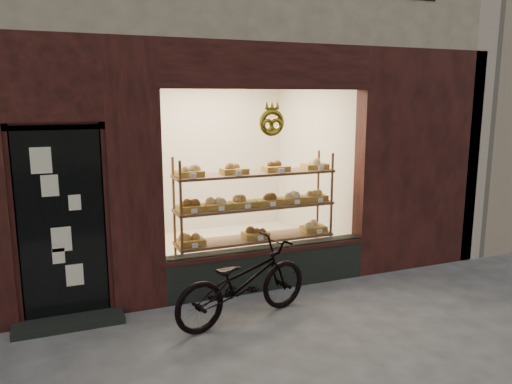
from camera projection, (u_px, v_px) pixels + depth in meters
name	position (u px, v px, depth m)	size (l,w,h in m)	color
ground	(316.00, 377.00, 4.45)	(90.00, 90.00, 0.00)	#4B4B4B
display_shelf	(255.00, 215.00, 6.77)	(2.20, 0.45, 1.70)	brown
bicycle	(243.00, 282.00, 5.52)	(0.59, 1.70, 0.89)	black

